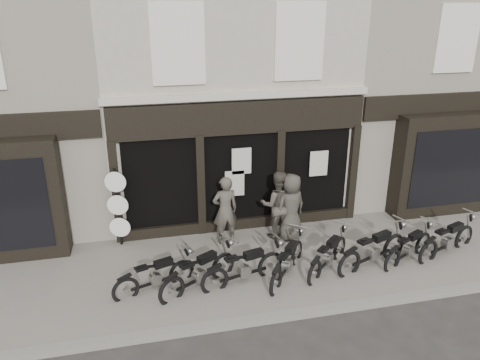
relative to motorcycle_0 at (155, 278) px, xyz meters
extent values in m
plane|color=#2D2B28|center=(2.63, -0.35, -0.39)|extent=(90.00, 90.00, 0.00)
cube|color=slate|center=(2.63, 0.55, -0.33)|extent=(30.00, 4.20, 0.12)
cube|color=gray|center=(2.63, -1.60, -0.32)|extent=(30.00, 0.25, 0.13)
cube|color=#BBB2A1|center=(2.63, 5.65, 3.71)|extent=(7.20, 6.00, 8.20)
cube|color=black|center=(2.63, 2.57, 3.06)|extent=(7.10, 0.18, 0.90)
cube|color=black|center=(2.63, 2.63, 1.11)|extent=(6.50, 0.10, 2.95)
cube|color=black|center=(2.63, 2.56, -0.17)|extent=(7.10, 0.20, 0.44)
cube|color=beige|center=(2.63, 2.60, 3.66)|extent=(7.30, 0.22, 0.18)
cube|color=white|center=(1.03, 2.60, 5.01)|extent=(1.35, 0.12, 2.00)
cube|color=black|center=(1.03, 2.63, 5.01)|extent=(1.05, 0.06, 1.70)
cube|color=white|center=(4.23, 2.60, 5.01)|extent=(1.35, 0.12, 2.00)
cube|color=black|center=(4.23, 2.63, 5.01)|extent=(1.05, 0.06, 1.70)
cube|color=black|center=(-0.82, 2.55, 1.16)|extent=(0.22, 0.22, 3.00)
cube|color=black|center=(1.48, 2.55, 1.16)|extent=(0.22, 0.22, 3.00)
cube|color=black|center=(3.78, 2.55, 1.16)|extent=(0.22, 0.22, 3.00)
cube|color=black|center=(6.08, 2.55, 1.16)|extent=(0.22, 0.22, 3.00)
cube|color=#BCB6A7|center=(2.63, 2.45, 1.86)|extent=(0.55, 0.04, 0.75)
cube|color=#BCB6A7|center=(4.93, 2.45, 1.61)|extent=(0.55, 0.04, 0.75)
cube|color=#BCB6A7|center=(2.43, 2.45, 1.21)|extent=(0.55, 0.04, 0.75)
cube|color=gray|center=(-3.72, 5.65, 3.71)|extent=(5.50, 6.00, 8.20)
cube|color=gray|center=(8.98, 5.65, 3.71)|extent=(5.50, 6.00, 8.20)
cube|color=black|center=(8.98, 2.30, 1.31)|extent=(3.20, 0.70, 3.20)
cube|color=black|center=(8.98, 1.95, 1.31)|extent=(2.60, 0.06, 2.40)
cube|color=black|center=(8.98, 2.60, 3.11)|extent=(5.40, 0.16, 0.70)
cube|color=white|center=(8.98, 2.61, 5.01)|extent=(1.30, 0.10, 1.90)
cube|color=black|center=(8.98, 2.64, 5.01)|extent=(1.00, 0.06, 1.60)
torus|color=black|center=(0.63, 0.23, -0.07)|extent=(0.65, 0.30, 0.66)
torus|color=black|center=(-0.68, -0.24, -0.07)|extent=(0.65, 0.30, 0.66)
cube|color=black|center=(-0.03, -0.01, -0.11)|extent=(1.09, 0.43, 0.06)
cube|color=gray|center=(-0.01, 0.00, -0.03)|extent=(0.28, 0.24, 0.25)
cube|color=black|center=(0.21, 0.08, 0.34)|extent=(0.47, 0.30, 0.16)
cube|color=black|center=(-0.30, -0.11, 0.38)|extent=(0.34, 0.28, 0.06)
cylinder|color=gray|center=(0.83, 0.30, 0.57)|extent=(0.22, 0.54, 0.03)
torus|color=black|center=(1.64, 0.22, -0.04)|extent=(0.66, 0.44, 0.71)
torus|color=black|center=(0.33, -0.55, -0.04)|extent=(0.66, 0.44, 0.71)
cube|color=black|center=(0.98, -0.16, -0.08)|extent=(1.11, 0.68, 0.06)
cube|color=gray|center=(1.00, -0.15, 0.00)|extent=(0.31, 0.29, 0.27)
cube|color=black|center=(1.22, -0.02, 0.40)|extent=(0.51, 0.40, 0.18)
cube|color=black|center=(0.71, -0.32, 0.45)|extent=(0.38, 0.34, 0.06)
cylinder|color=gray|center=(1.84, 0.34, 0.66)|extent=(0.34, 0.55, 0.04)
torus|color=black|center=(2.80, 0.01, -0.04)|extent=(0.71, 0.28, 0.71)
torus|color=black|center=(1.33, -0.39, -0.04)|extent=(0.71, 0.28, 0.71)
cube|color=black|center=(2.06, -0.19, -0.08)|extent=(1.21, 0.38, 0.06)
cube|color=gray|center=(2.08, -0.18, 0.00)|extent=(0.29, 0.25, 0.27)
cube|color=black|center=(2.33, -0.11, 0.40)|extent=(0.51, 0.30, 0.18)
cube|color=black|center=(1.76, -0.27, 0.44)|extent=(0.36, 0.28, 0.06)
cylinder|color=gray|center=(3.02, 0.08, 0.65)|extent=(0.20, 0.60, 0.04)
torus|color=black|center=(3.62, 0.42, -0.05)|extent=(0.50, 0.60, 0.69)
torus|color=black|center=(2.71, -0.73, -0.05)|extent=(0.50, 0.60, 0.69)
cube|color=black|center=(3.16, -0.15, -0.09)|extent=(0.79, 0.97, 0.06)
cube|color=gray|center=(3.18, -0.14, -0.01)|extent=(0.29, 0.30, 0.26)
cube|color=black|center=(3.33, 0.05, 0.37)|extent=(0.42, 0.47, 0.17)
cube|color=black|center=(2.98, -0.39, 0.41)|extent=(0.35, 0.36, 0.06)
cylinder|color=gray|center=(3.76, 0.60, 0.62)|extent=(0.48, 0.39, 0.04)
torus|color=black|center=(4.79, 0.41, -0.06)|extent=(0.56, 0.52, 0.67)
torus|color=black|center=(3.73, -0.55, -0.06)|extent=(0.56, 0.52, 0.67)
cube|color=black|center=(4.26, -0.07, -0.10)|extent=(0.91, 0.83, 0.06)
cube|color=gray|center=(4.28, -0.06, -0.02)|extent=(0.30, 0.29, 0.26)
cube|color=black|center=(4.45, 0.10, 0.36)|extent=(0.45, 0.43, 0.17)
cube|color=black|center=(4.04, -0.27, 0.40)|extent=(0.35, 0.35, 0.06)
cylinder|color=gray|center=(4.96, 0.56, 0.60)|extent=(0.41, 0.45, 0.04)
torus|color=black|center=(6.18, 0.11, -0.02)|extent=(0.75, 0.36, 0.76)
torus|color=black|center=(4.66, -0.45, -0.02)|extent=(0.75, 0.36, 0.76)
cube|color=black|center=(5.42, -0.17, -0.06)|extent=(1.26, 0.51, 0.07)
cube|color=gray|center=(5.44, -0.17, 0.03)|extent=(0.32, 0.28, 0.29)
cube|color=black|center=(5.70, -0.07, 0.45)|extent=(0.55, 0.36, 0.19)
cube|color=black|center=(5.11, -0.29, 0.50)|extent=(0.39, 0.33, 0.07)
cylinder|color=gray|center=(6.41, 0.19, 0.72)|extent=(0.26, 0.62, 0.04)
torus|color=black|center=(7.09, 0.17, -0.06)|extent=(0.63, 0.37, 0.66)
torus|color=black|center=(5.83, -0.46, -0.06)|extent=(0.63, 0.37, 0.66)
cube|color=black|center=(6.46, -0.15, -0.10)|extent=(1.05, 0.56, 0.06)
cube|color=gray|center=(6.48, -0.14, -0.03)|extent=(0.29, 0.26, 0.25)
cube|color=black|center=(6.69, -0.03, 0.34)|extent=(0.47, 0.35, 0.17)
cube|color=black|center=(6.20, -0.28, 0.38)|extent=(0.35, 0.30, 0.06)
cylinder|color=gray|center=(7.28, 0.26, 0.58)|extent=(0.28, 0.52, 0.03)
torus|color=black|center=(8.36, 0.18, -0.03)|extent=(0.71, 0.34, 0.72)
torus|color=black|center=(6.91, -0.35, -0.03)|extent=(0.71, 0.34, 0.72)
cube|color=black|center=(7.64, -0.08, -0.08)|extent=(1.20, 0.49, 0.06)
cube|color=gray|center=(7.66, -0.07, 0.01)|extent=(0.31, 0.27, 0.28)
cube|color=black|center=(7.90, 0.01, 0.41)|extent=(0.52, 0.34, 0.18)
cube|color=black|center=(7.34, -0.19, 0.46)|extent=(0.37, 0.31, 0.06)
cylinder|color=gray|center=(8.58, 0.26, 0.67)|extent=(0.25, 0.59, 0.04)
imported|color=#49443C|center=(2.03, 1.84, 0.70)|extent=(0.75, 0.53, 1.94)
imported|color=#48413A|center=(3.52, 1.84, 0.71)|extent=(1.09, 0.93, 1.97)
imported|color=#3C3832|center=(3.85, 1.65, 0.69)|extent=(1.09, 0.90, 1.93)
cylinder|color=black|center=(-0.80, 2.35, -0.36)|extent=(0.37, 0.37, 0.06)
cylinder|color=black|center=(-0.80, 2.35, 0.78)|extent=(0.07, 0.07, 2.35)
cylinder|color=black|center=(-0.80, 2.32, 1.60)|extent=(0.57, 0.16, 0.57)
cylinder|color=white|center=(-0.80, 2.29, 1.60)|extent=(0.56, 0.13, 0.57)
cylinder|color=black|center=(-0.80, 2.32, 0.94)|extent=(0.57, 0.16, 0.57)
cylinder|color=white|center=(-0.80, 2.29, 0.94)|extent=(0.56, 0.13, 0.57)
cylinder|color=black|center=(-0.80, 2.32, 0.27)|extent=(0.57, 0.16, 0.57)
cylinder|color=white|center=(-0.80, 2.29, 0.27)|extent=(0.56, 0.13, 0.57)
camera|label=1|loc=(-0.16, -9.51, 6.08)|focal=35.00mm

